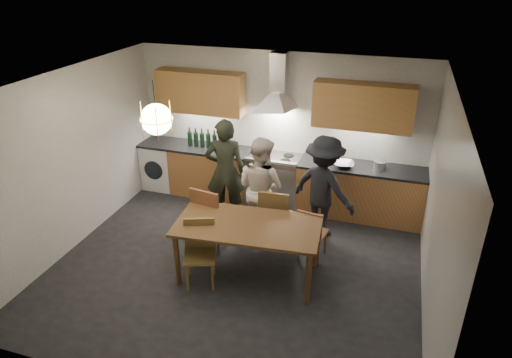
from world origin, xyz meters
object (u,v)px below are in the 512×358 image
(person_left, at_px, (225,171))
(person_mid, at_px, (261,187))
(chair_back_left, at_px, (209,214))
(wine_bottles, at_px, (208,139))
(mixing_bowl, at_px, (344,164))
(dining_table, at_px, (248,230))
(chair_front, at_px, (200,247))
(person_right, at_px, (323,187))
(stock_pot, at_px, (380,165))

(person_left, bearing_deg, person_mid, 143.76)
(chair_back_left, relative_size, wine_bottles, 1.27)
(chair_back_left, relative_size, person_left, 0.58)
(chair_back_left, relative_size, person_mid, 0.63)
(person_mid, xyz_separation_m, mixing_bowl, (1.11, 0.92, 0.14))
(dining_table, height_order, chair_front, chair_front)
(dining_table, distance_m, person_right, 1.54)
(chair_front, bearing_deg, wine_bottles, 89.51)
(chair_back_left, height_order, chair_front, chair_back_left)
(person_mid, relative_size, person_right, 0.99)
(person_mid, relative_size, stock_pot, 8.54)
(wine_bottles, bearing_deg, stock_pot, -0.53)
(mixing_bowl, relative_size, wine_bottles, 0.41)
(chair_back_left, bearing_deg, person_mid, -124.34)
(person_left, distance_m, stock_pot, 2.46)
(chair_front, xyz_separation_m, person_left, (-0.25, 1.60, 0.36))
(mixing_bowl, distance_m, wine_bottles, 2.40)
(mixing_bowl, bearing_deg, person_mid, -140.36)
(person_right, bearing_deg, dining_table, 84.82)
(stock_pot, bearing_deg, person_left, -162.18)
(person_left, bearing_deg, stock_pot, -177.99)
(person_right, distance_m, stock_pot, 1.07)
(person_left, bearing_deg, dining_table, 105.99)
(person_mid, bearing_deg, wine_bottles, -14.86)
(person_left, relative_size, mixing_bowl, 5.27)
(dining_table, bearing_deg, person_mid, 93.08)
(dining_table, height_order, mixing_bowl, mixing_bowl)
(chair_front, xyz_separation_m, wine_bottles, (-0.86, 2.38, 0.56))
(dining_table, distance_m, chair_back_left, 0.86)
(person_right, height_order, mixing_bowl, person_right)
(stock_pot, bearing_deg, mixing_bowl, -172.12)
(dining_table, height_order, person_mid, person_mid)
(chair_back_left, relative_size, stock_pot, 5.39)
(person_mid, distance_m, stock_pot, 1.96)
(person_left, xyz_separation_m, mixing_bowl, (1.78, 0.67, 0.07))
(chair_front, height_order, person_mid, person_mid)
(person_mid, height_order, mixing_bowl, person_mid)
(stock_pot, bearing_deg, wine_bottles, 179.47)
(person_left, height_order, wine_bottles, person_left)
(stock_pot, bearing_deg, dining_table, -126.40)
(person_left, xyz_separation_m, person_mid, (0.67, -0.25, -0.07))
(chair_front, height_order, mixing_bowl, mixing_bowl)
(person_mid, xyz_separation_m, wine_bottles, (-1.28, 1.03, 0.26))
(person_left, bearing_deg, chair_front, 82.91)
(person_mid, xyz_separation_m, stock_pot, (1.67, 1.00, 0.16))
(dining_table, relative_size, wine_bottles, 2.47)
(person_mid, bearing_deg, dining_table, 121.80)
(dining_table, distance_m, chair_front, 0.67)
(dining_table, distance_m, stock_pot, 2.58)
(person_mid, bearing_deg, stock_pot, -125.28)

